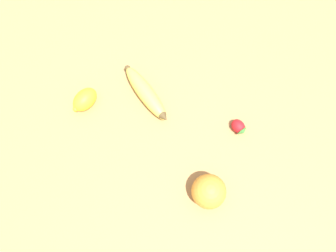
% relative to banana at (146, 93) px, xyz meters
% --- Properties ---
extents(ground_plane, '(3.00, 3.00, 0.00)m').
position_rel_banana_xyz_m(ground_plane, '(0.09, -0.17, -0.02)').
color(ground_plane, '#A87A47').
extents(banana, '(0.19, 0.15, 0.04)m').
position_rel_banana_xyz_m(banana, '(0.00, 0.00, 0.00)').
color(banana, '#DBCC4C').
rests_on(banana, ground_plane).
extents(orange, '(0.09, 0.09, 0.09)m').
position_rel_banana_xyz_m(orange, '(0.25, -0.20, 0.02)').
color(orange, orange).
rests_on(orange, ground_plane).
extents(strawberry, '(0.06, 0.05, 0.03)m').
position_rel_banana_xyz_m(strawberry, '(0.27, -0.01, -0.01)').
color(strawberry, red).
rests_on(strawberry, ground_plane).
extents(lemon, '(0.08, 0.09, 0.05)m').
position_rel_banana_xyz_m(lemon, '(-0.15, -0.08, 0.00)').
color(lemon, yellow).
rests_on(lemon, ground_plane).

